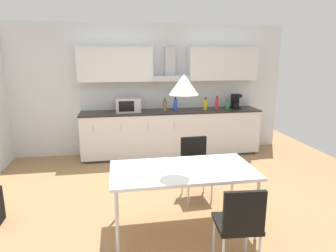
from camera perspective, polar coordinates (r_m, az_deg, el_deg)
name	(u,v)px	position (r m, az deg, el deg)	size (l,w,h in m)	color
ground_plane	(157,211)	(4.14, -2.03, -15.92)	(7.60, 7.68, 0.02)	#9E754C
wall_back	(140,90)	(6.25, -5.42, 6.86)	(6.08, 0.10, 2.63)	silver
kitchen_counter	(171,133)	(6.13, 0.66, -1.27)	(3.60, 0.64, 0.93)	#333333
backsplash_tile	(169,95)	(6.27, 0.19, 5.99)	(3.58, 0.02, 0.57)	silver
upper_wall_cabinets	(170,65)	(6.07, 0.46, 11.63)	(3.58, 0.40, 0.66)	silver
microwave	(128,105)	(5.91, -7.59, 4.01)	(0.48, 0.35, 0.28)	#ADADB2
coffee_maker	(235,101)	(6.42, 12.73, 4.62)	(0.18, 0.19, 0.30)	black
bottle_blue	(175,105)	(6.05, 1.43, 4.10)	(0.08, 0.08, 0.27)	blue
bottle_green	(227,105)	(6.32, 11.20, 3.97)	(0.06, 0.06, 0.20)	green
bottle_red	(217,104)	(6.21, 9.30, 4.23)	(0.07, 0.07, 0.28)	red
bottle_yellow	(205,104)	(6.18, 7.14, 4.13)	(0.08, 0.08, 0.25)	yellow
bottle_brown	(165,106)	(5.98, -0.61, 3.90)	(0.08, 0.08, 0.25)	brown
dining_table	(183,172)	(3.47, 2.83, -8.83)	(1.64, 0.84, 0.75)	white
chair_far_right	(195,161)	(4.34, 5.22, -6.70)	(0.42, 0.42, 0.87)	black
chair_near_right	(240,220)	(2.96, 13.53, -17.08)	(0.43, 0.43, 0.87)	black
pendant_lamp	(184,84)	(3.22, 3.03, 7.92)	(0.32, 0.32, 0.22)	silver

